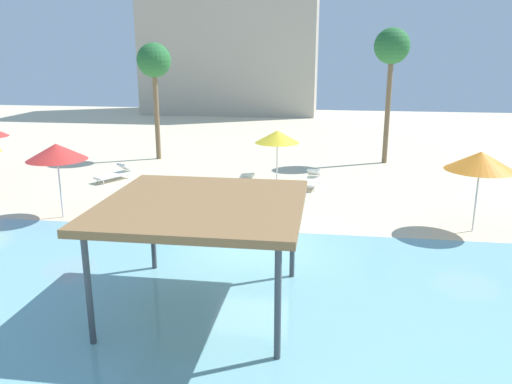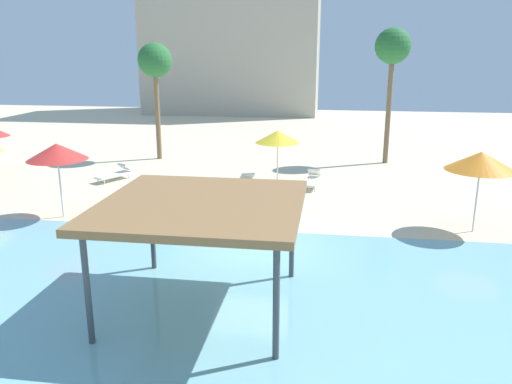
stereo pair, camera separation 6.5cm
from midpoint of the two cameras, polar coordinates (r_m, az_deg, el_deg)
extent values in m
plane|color=beige|center=(16.37, -0.53, -6.27)|extent=(80.00, 80.00, 0.00)
cube|color=#7AB7C1|center=(11.72, -4.56, -15.61)|extent=(44.00, 13.50, 0.04)
cylinder|color=#42474C|center=(14.69, -11.61, -3.93)|extent=(0.14, 0.14, 2.52)
cylinder|color=#42474C|center=(13.90, 3.97, -4.78)|extent=(0.14, 0.14, 2.52)
cylinder|color=#42474C|center=(11.34, -18.35, -10.42)|extent=(0.14, 0.14, 2.52)
cylinder|color=#42474C|center=(10.29, 2.26, -12.35)|extent=(0.14, 0.14, 2.52)
cube|color=olive|center=(11.91, -6.15, -1.46)|extent=(4.65, 4.65, 0.18)
cylinder|color=silver|center=(23.13, 2.27, 2.95)|extent=(0.06, 0.06, 2.11)
cone|color=yellow|center=(22.88, 2.31, 6.20)|extent=(2.00, 2.00, 0.55)
cylinder|color=silver|center=(20.36, -21.09, 0.32)|extent=(0.06, 0.06, 2.21)
cone|color=red|center=(20.07, -21.48, 4.21)|extent=(2.19, 2.19, 0.60)
cylinder|color=silver|center=(19.06, 23.24, -0.94)|extent=(0.06, 0.06, 2.18)
cone|color=orange|center=(18.74, 23.69, 3.20)|extent=(2.32, 2.32, 0.64)
cylinder|color=white|center=(25.05, -16.73, 1.06)|extent=(0.05, 0.05, 0.22)
cylinder|color=white|center=(25.43, -17.37, 1.22)|extent=(0.05, 0.05, 0.22)
cylinder|color=white|center=(25.89, -14.18, 1.70)|extent=(0.05, 0.05, 0.22)
cylinder|color=white|center=(26.26, -14.84, 1.85)|extent=(0.05, 0.05, 0.22)
cube|color=white|center=(25.62, -15.79, 1.81)|extent=(1.40, 1.87, 0.10)
cube|color=white|center=(25.99, -14.53, 2.72)|extent=(0.77, 0.74, 0.40)
cylinder|color=white|center=(20.18, -13.16, -2.10)|extent=(0.05, 0.05, 0.22)
cylinder|color=white|center=(20.18, -14.52, -2.20)|extent=(0.05, 0.05, 0.22)
cylinder|color=white|center=(21.56, -13.32, -0.98)|extent=(0.05, 0.05, 0.22)
cylinder|color=white|center=(21.56, -14.59, -1.07)|extent=(0.05, 0.05, 0.22)
cube|color=white|center=(20.82, -13.92, -1.15)|extent=(1.26, 1.89, 0.10)
cube|color=white|center=(21.47, -14.03, 0.11)|extent=(0.75, 0.70, 0.40)
cylinder|color=white|center=(22.91, 6.42, 0.31)|extent=(0.05, 0.05, 0.22)
cylinder|color=white|center=(22.98, 5.23, 0.39)|extent=(0.05, 0.05, 0.22)
cylinder|color=white|center=(24.28, 6.94, 1.17)|extent=(0.05, 0.05, 0.22)
cylinder|color=white|center=(24.35, 5.82, 1.24)|extent=(0.05, 0.05, 0.22)
cube|color=white|center=(23.59, 6.12, 1.17)|extent=(0.81, 1.86, 0.10)
cube|color=white|center=(24.24, 6.42, 2.22)|extent=(0.66, 0.58, 0.40)
cylinder|color=white|center=(22.12, 0.56, -0.14)|extent=(0.05, 0.05, 0.22)
cylinder|color=white|center=(21.98, -0.63, -0.24)|extent=(0.05, 0.05, 0.22)
cylinder|color=white|center=(23.44, -0.54, 0.76)|extent=(0.05, 0.05, 0.22)
cylinder|color=white|center=(23.31, -1.67, 0.67)|extent=(0.05, 0.05, 0.22)
cube|color=white|center=(22.67, -0.58, 0.67)|extent=(1.33, 1.88, 0.10)
cube|color=white|center=(23.29, -1.13, 1.76)|extent=(0.76, 0.72, 0.40)
cylinder|color=brown|center=(29.97, -11.10, 8.58)|extent=(0.28, 0.28, 5.23)
sphere|color=#286B33|center=(29.77, -11.40, 14.24)|extent=(1.90, 1.90, 1.90)
cylinder|color=brown|center=(29.17, 14.43, 8.94)|extent=(0.28, 0.28, 5.97)
sphere|color=#286B33|center=(29.01, 14.89, 15.49)|extent=(1.90, 1.90, 1.90)
cube|color=#B2A893|center=(53.08, -2.78, 17.42)|extent=(16.96, 8.21, 15.76)
camera|label=1|loc=(0.03, -90.10, -0.03)|focal=35.82mm
camera|label=2|loc=(0.03, 89.90, 0.03)|focal=35.82mm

